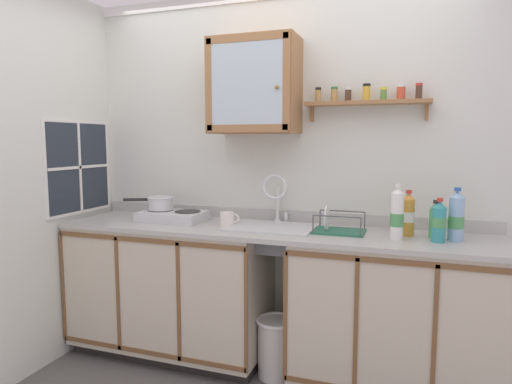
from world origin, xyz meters
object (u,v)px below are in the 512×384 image
(bottle_detergent_teal_2, at_px, (439,222))
(mug, at_px, (227,219))
(bottle_opaque_white_1, at_px, (397,215))
(bottle_water_blue_4, at_px, (456,217))
(bottle_juice_amber_0, at_px, (408,215))
(bottle_soda_green_3, at_px, (435,221))
(dish_rack, at_px, (337,228))
(wall_cabinet, at_px, (254,86))
(trash_bin, at_px, (276,346))
(saucepan, at_px, (160,203))
(hot_plate_stove, at_px, (173,216))
(sink, at_px, (271,231))

(bottle_detergent_teal_2, bearing_deg, mug, 178.05)
(bottle_opaque_white_1, height_order, bottle_water_blue_4, bottle_opaque_white_1)
(bottle_juice_amber_0, distance_m, bottle_detergent_teal_2, 0.21)
(mug, bearing_deg, bottle_detergent_teal_2, -1.95)
(bottle_soda_green_3, distance_m, bottle_water_blue_4, 0.12)
(bottle_soda_green_3, bearing_deg, dish_rack, -177.30)
(wall_cabinet, bearing_deg, trash_bin, -43.46)
(bottle_soda_green_3, bearing_deg, wall_cabinet, 175.76)
(mug, bearing_deg, saucepan, 173.46)
(bottle_soda_green_3, height_order, wall_cabinet, wall_cabinet)
(hot_plate_stove, bearing_deg, wall_cabinet, 10.36)
(sink, bearing_deg, dish_rack, -1.04)
(sink, xyz_separation_m, hot_plate_stove, (-0.74, -0.00, 0.06))
(bottle_juice_amber_0, distance_m, dish_rack, 0.43)
(bottle_detergent_teal_2, relative_size, bottle_water_blue_4, 0.82)
(wall_cabinet, distance_m, trash_bin, 1.71)
(sink, relative_size, hot_plate_stove, 1.24)
(dish_rack, bearing_deg, hot_plate_stove, 179.70)
(sink, relative_size, trash_bin, 1.46)
(bottle_water_blue_4, bearing_deg, bottle_juice_amber_0, 168.30)
(dish_rack, relative_size, trash_bin, 0.81)
(bottle_soda_green_3, xyz_separation_m, mug, (-1.29, -0.06, -0.05))
(bottle_juice_amber_0, bearing_deg, bottle_detergent_teal_2, -36.51)
(bottle_juice_amber_0, relative_size, bottle_opaque_white_1, 0.86)
(wall_cabinet, bearing_deg, sink, -33.70)
(bottle_detergent_teal_2, bearing_deg, dish_rack, 171.96)
(bottle_opaque_white_1, bearing_deg, saucepan, 176.20)
(bottle_detergent_teal_2, bearing_deg, hot_plate_stove, 177.10)
(bottle_juice_amber_0, distance_m, bottle_soda_green_3, 0.15)
(bottle_juice_amber_0, relative_size, trash_bin, 0.71)
(bottle_water_blue_4, height_order, wall_cabinet, wall_cabinet)
(sink, distance_m, mug, 0.31)
(wall_cabinet, bearing_deg, bottle_soda_green_3, -4.24)
(mug, bearing_deg, hot_plate_stove, 174.32)
(bottle_soda_green_3, xyz_separation_m, bottle_water_blue_4, (0.11, -0.04, 0.04))
(bottle_opaque_white_1, distance_m, bottle_water_blue_4, 0.33)
(wall_cabinet, relative_size, trash_bin, 1.63)
(bottle_soda_green_3, relative_size, trash_bin, 0.58)
(hot_plate_stove, distance_m, wall_cabinet, 1.07)
(bottle_juice_amber_0, bearing_deg, bottle_opaque_white_1, -115.52)
(hot_plate_stove, relative_size, bottle_detergent_teal_2, 1.81)
(hot_plate_stove, bearing_deg, mug, -5.68)
(hot_plate_stove, xyz_separation_m, dish_rack, (1.16, -0.01, -0.01))
(bottle_juice_amber_0, relative_size, dish_rack, 0.89)
(saucepan, distance_m, bottle_detergent_teal_2, 1.86)
(hot_plate_stove, xyz_separation_m, bottle_soda_green_3, (1.73, 0.02, 0.06))
(saucepan, xyz_separation_m, bottle_juice_amber_0, (1.69, 0.02, 0.00))
(sink, relative_size, dish_rack, 1.81)
(sink, bearing_deg, bottle_detergent_teal_2, -5.08)
(bottle_opaque_white_1, bearing_deg, dish_rack, 166.92)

